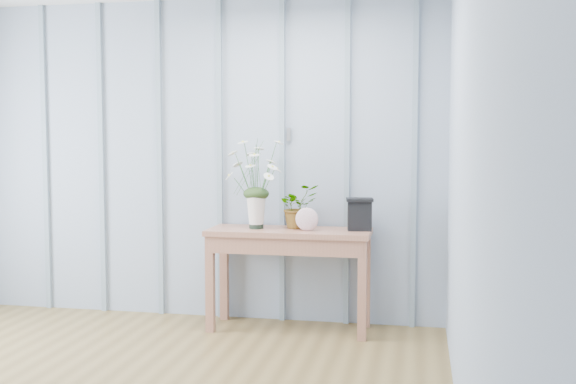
% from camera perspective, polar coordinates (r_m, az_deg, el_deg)
% --- Properties ---
extents(room_shell, '(4.00, 4.50, 2.50)m').
position_cam_1_polar(room_shell, '(4.20, -14.61, 12.21)').
color(room_shell, '#93A0B4').
rests_on(room_shell, ground).
extents(sideboard, '(1.20, 0.45, 0.75)m').
position_cam_1_polar(sideboard, '(4.98, 0.11, -4.48)').
color(sideboard, '#935C48').
rests_on(sideboard, ground).
extents(daisy_vase, '(0.47, 0.36, 0.67)m').
position_cam_1_polar(daisy_vase, '(4.98, -2.72, 1.69)').
color(daisy_vase, black).
rests_on(daisy_vase, sideboard).
extents(spider_plant, '(0.39, 0.39, 0.33)m').
position_cam_1_polar(spider_plant, '(5.02, 0.83, -1.21)').
color(spider_plant, '#1D3314').
rests_on(spider_plant, sideboard).
extents(felt_disc_vessel, '(0.17, 0.06, 0.17)m').
position_cam_1_polar(felt_disc_vessel, '(4.87, 1.61, -2.32)').
color(felt_disc_vessel, '#955B74').
rests_on(felt_disc_vessel, sideboard).
extents(carved_box, '(0.21, 0.17, 0.24)m').
position_cam_1_polar(carved_box, '(4.92, 6.08, -1.86)').
color(carved_box, black).
rests_on(carved_box, sideboard).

